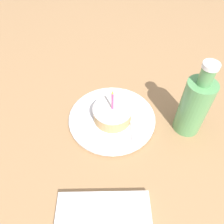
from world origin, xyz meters
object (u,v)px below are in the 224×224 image
cake_slice (112,113)px  bottle (194,105)px  plate (112,118)px  fork (131,114)px

cake_slice → bottle: (0.23, -0.02, 0.06)m
plate → bottle: bearing=-7.2°
fork → bottle: bottle is taller
fork → bottle: size_ratio=0.77×
plate → cake_slice: bearing=-77.6°
plate → bottle: size_ratio=1.13×
cake_slice → fork: bearing=12.9°
fork → cake_slice: bearing=-167.1°
bottle → fork: bearing=167.6°
cake_slice → bottle: size_ratio=0.50×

